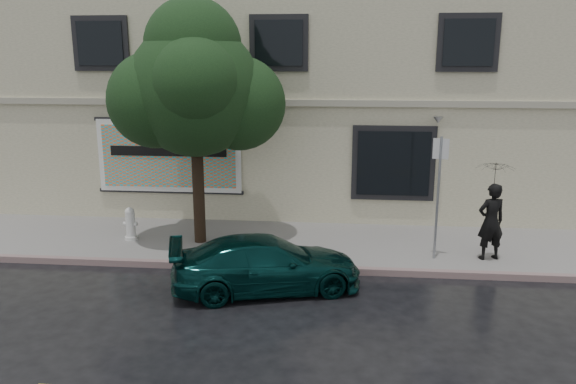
# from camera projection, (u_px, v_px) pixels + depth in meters

# --- Properties ---
(ground) EXTENTS (90.00, 90.00, 0.00)m
(ground) POSITION_uv_depth(u_px,v_px,m) (253.00, 297.00, 11.59)
(ground) COLOR black
(ground) RESTS_ON ground
(sidewalk) EXTENTS (20.00, 3.50, 0.15)m
(sidewalk) POSITION_uv_depth(u_px,v_px,m) (272.00, 243.00, 14.71)
(sidewalk) COLOR gray
(sidewalk) RESTS_ON ground
(curb) EXTENTS (20.00, 0.18, 0.16)m
(curb) POSITION_uv_depth(u_px,v_px,m) (263.00, 268.00, 13.02)
(curb) COLOR slate
(curb) RESTS_ON ground
(building) EXTENTS (20.00, 8.12, 7.00)m
(building) POSITION_uv_depth(u_px,v_px,m) (292.00, 96.00, 19.47)
(building) COLOR beige
(building) RESTS_ON ground
(billboard) EXTENTS (4.30, 0.16, 2.20)m
(billboard) POSITION_uv_depth(u_px,v_px,m) (169.00, 156.00, 16.16)
(billboard) COLOR white
(billboard) RESTS_ON ground
(car) EXTENTS (4.31, 2.78, 1.16)m
(car) POSITION_uv_depth(u_px,v_px,m) (266.00, 264.00, 11.84)
(car) COLOR #062927
(car) RESTS_ON ground
(pedestrian) EXTENTS (0.77, 0.62, 1.84)m
(pedestrian) POSITION_uv_depth(u_px,v_px,m) (491.00, 222.00, 13.17)
(pedestrian) COLOR black
(pedestrian) RESTS_ON sidewalk
(umbrella) EXTENTS (1.14, 1.14, 0.68)m
(umbrella) POSITION_uv_depth(u_px,v_px,m) (496.00, 169.00, 12.87)
(umbrella) COLOR black
(umbrella) RESTS_ON pedestrian
(street_tree) EXTENTS (3.27, 3.27, 5.53)m
(street_tree) POSITION_uv_depth(u_px,v_px,m) (195.00, 91.00, 13.73)
(street_tree) COLOR black
(street_tree) RESTS_ON sidewalk
(fire_hydrant) EXTENTS (0.36, 0.34, 0.87)m
(fire_hydrant) POSITION_uv_depth(u_px,v_px,m) (130.00, 224.00, 14.70)
(fire_hydrant) COLOR silver
(fire_hydrant) RESTS_ON sidewalk
(sign_pole) EXTENTS (0.35, 0.11, 2.93)m
(sign_pole) POSITION_uv_depth(u_px,v_px,m) (438.00, 188.00, 13.01)
(sign_pole) COLOR gray
(sign_pole) RESTS_ON sidewalk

